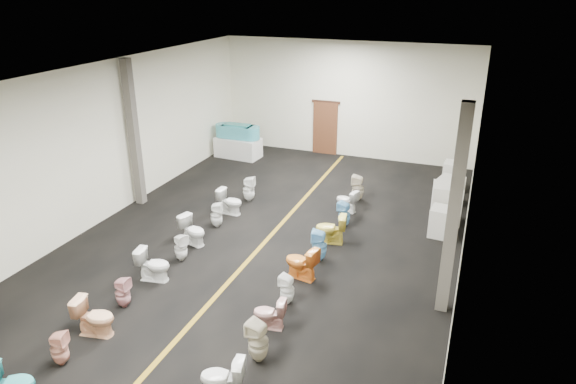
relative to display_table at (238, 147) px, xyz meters
name	(u,v)px	position (x,y,z in m)	size (l,w,h in m)	color
floor	(266,241)	(3.89, -6.25, -0.39)	(16.00, 16.00, 0.00)	black
ceiling	(263,73)	(3.89, -6.25, 4.11)	(16.00, 16.00, 0.00)	black
wall_back	(346,100)	(3.89, 1.75, 1.86)	(10.00, 10.00, 0.00)	silver
wall_front	(1,365)	(3.89, -14.25, 1.86)	(10.00, 10.00, 0.00)	silver
wall_left	(105,142)	(-1.11, -6.25, 1.86)	(16.00, 16.00, 0.00)	silver
wall_right	(471,189)	(8.89, -6.25, 1.86)	(16.00, 16.00, 0.00)	silver
aisle_stripe	(266,241)	(3.89, -6.25, -0.39)	(0.12, 15.60, 0.01)	#916B15
back_door	(325,128)	(3.09, 1.69, 0.66)	(1.00, 0.10, 2.10)	#562D19
door_frame	(326,102)	(3.09, 1.70, 1.73)	(1.15, 0.08, 0.10)	#331C11
column_left	(134,134)	(-0.86, -5.25, 1.86)	(0.25, 0.25, 4.50)	#59544C
column_right	(454,213)	(8.64, -7.75, 1.86)	(0.25, 0.25, 4.50)	#59544C
display_table	(238,147)	(0.00, 0.00, 0.00)	(1.77, 0.88, 0.78)	silver
bathtub	(238,131)	(0.00, 0.00, 0.68)	(1.86, 0.67, 0.55)	teal
appliance_crate_a	(442,222)	(8.29, -4.22, 0.02)	(0.64, 0.64, 0.82)	silver
appliance_crate_b	(446,203)	(8.29, -3.20, 0.17)	(0.82, 0.82, 1.13)	silver
appliance_crate_c	(450,190)	(8.29, -1.70, 0.01)	(0.72, 0.72, 0.81)	beige
appliance_crate_d	(453,176)	(8.29, -0.49, 0.07)	(0.65, 0.65, 0.93)	white
toilet_left_0	(12,383)	(2.25, -13.04, -0.01)	(0.42, 0.74, 0.76)	#39B1B4
toilet_left_1	(59,348)	(2.29, -12.04, -0.05)	(0.31, 0.32, 0.69)	#ECA48D
toilet_left_2	(95,317)	(2.31, -11.11, 0.01)	(0.45, 0.79, 0.81)	#FFC090
toilet_left_3	(123,292)	(2.22, -10.14, -0.04)	(0.32, 0.32, 0.70)	#D59699
toilet_left_4	(154,265)	(2.21, -8.98, 0.00)	(0.44, 0.78, 0.79)	white
toilet_left_5	(181,247)	(2.30, -7.96, -0.03)	(0.32, 0.33, 0.72)	white
toilet_left_6	(193,230)	(2.14, -7.09, 0.00)	(0.44, 0.77, 0.78)	white
toilet_left_7	(216,215)	(2.22, -5.95, -0.02)	(0.33, 0.34, 0.74)	white
toilet_left_8	(230,202)	(2.18, -4.99, -0.01)	(0.43, 0.76, 0.77)	white
toilet_left_9	(249,189)	(2.30, -3.92, 0.02)	(0.37, 0.38, 0.82)	white
toilet_right_1	(222,378)	(5.44, -11.70, -0.01)	(0.43, 0.75, 0.77)	white
toilet_right_2	(258,341)	(5.63, -10.66, 0.03)	(0.38, 0.39, 0.84)	beige
toilet_right_3	(270,314)	(5.45, -9.69, -0.06)	(0.38, 0.66, 0.67)	#D79D97
toilet_right_4	(287,289)	(5.47, -8.75, -0.05)	(0.31, 0.32, 0.69)	white
toilet_right_5	(301,262)	(5.40, -7.67, 0.02)	(0.46, 0.81, 0.82)	orange
toilet_right_6	(319,245)	(5.55, -6.72, 0.02)	(0.37, 0.38, 0.83)	#77C0EC
toilet_right_7	(331,229)	(5.55, -5.71, 0.02)	(0.46, 0.80, 0.82)	#E7D04B
toilet_right_8	(344,214)	(5.62, -4.62, -0.02)	(0.34, 0.35, 0.75)	#72B7E2
toilet_right_9	(347,200)	(5.42, -3.57, -0.04)	(0.39, 0.69, 0.70)	white
toilet_right_10	(358,188)	(5.53, -2.62, 0.03)	(0.38, 0.39, 0.85)	beige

